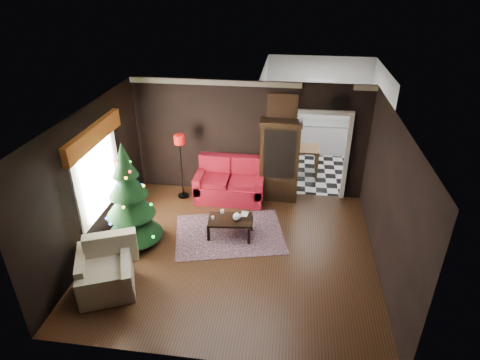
# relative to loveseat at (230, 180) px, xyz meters

# --- Properties ---
(floor) EXTENTS (5.50, 5.50, 0.00)m
(floor) POSITION_rel_loveseat_xyz_m (0.40, -2.05, -0.50)
(floor) COLOR black
(floor) RESTS_ON ground
(ceiling) EXTENTS (5.50, 5.50, 0.00)m
(ceiling) POSITION_rel_loveseat_xyz_m (0.40, -2.05, 2.30)
(ceiling) COLOR white
(ceiling) RESTS_ON ground
(wall_back) EXTENTS (5.50, 0.00, 5.50)m
(wall_back) POSITION_rel_loveseat_xyz_m (0.40, 0.45, 0.90)
(wall_back) COLOR black
(wall_back) RESTS_ON ground
(wall_front) EXTENTS (5.50, 0.00, 5.50)m
(wall_front) POSITION_rel_loveseat_xyz_m (0.40, -4.55, 0.90)
(wall_front) COLOR black
(wall_front) RESTS_ON ground
(wall_left) EXTENTS (0.00, 5.50, 5.50)m
(wall_left) POSITION_rel_loveseat_xyz_m (-2.35, -2.05, 0.90)
(wall_left) COLOR black
(wall_left) RESTS_ON ground
(wall_right) EXTENTS (0.00, 5.50, 5.50)m
(wall_right) POSITION_rel_loveseat_xyz_m (3.15, -2.05, 0.90)
(wall_right) COLOR black
(wall_right) RESTS_ON ground
(doorway) EXTENTS (1.10, 0.10, 2.10)m
(doorway) POSITION_rel_loveseat_xyz_m (2.10, 0.45, 0.55)
(doorway) COLOR silver
(doorway) RESTS_ON ground
(left_window) EXTENTS (0.05, 1.60, 1.40)m
(left_window) POSITION_rel_loveseat_xyz_m (-2.31, -1.85, 0.95)
(left_window) COLOR white
(left_window) RESTS_ON wall_left
(valance) EXTENTS (0.12, 2.10, 0.35)m
(valance) POSITION_rel_loveseat_xyz_m (-2.23, -1.85, 1.77)
(valance) COLOR brown
(valance) RESTS_ON wall_left
(kitchen_floor) EXTENTS (3.00, 3.00, 0.00)m
(kitchen_floor) POSITION_rel_loveseat_xyz_m (2.10, 1.95, -0.50)
(kitchen_floor) COLOR white
(kitchen_floor) RESTS_ON ground
(kitchen_window) EXTENTS (0.70, 0.06, 0.70)m
(kitchen_window) POSITION_rel_loveseat_xyz_m (2.10, 3.40, 1.20)
(kitchen_window) COLOR white
(kitchen_window) RESTS_ON ground
(rug) EXTENTS (2.57, 2.12, 0.01)m
(rug) POSITION_rel_loveseat_xyz_m (0.22, -1.46, -0.49)
(rug) COLOR #634854
(rug) RESTS_ON ground
(loveseat) EXTENTS (1.70, 0.90, 1.00)m
(loveseat) POSITION_rel_loveseat_xyz_m (0.00, 0.00, 0.00)
(loveseat) COLOR #9D0A17
(loveseat) RESTS_ON ground
(curio_cabinet) EXTENTS (0.90, 0.45, 1.90)m
(curio_cabinet) POSITION_rel_loveseat_xyz_m (1.15, 0.22, 0.45)
(curio_cabinet) COLOR black
(curio_cabinet) RESTS_ON ground
(floor_lamp) EXTENTS (0.30, 0.30, 1.60)m
(floor_lamp) POSITION_rel_loveseat_xyz_m (-1.15, -0.08, 0.33)
(floor_lamp) COLOR black
(floor_lamp) RESTS_ON ground
(christmas_tree) EXTENTS (1.47, 1.47, 2.18)m
(christmas_tree) POSITION_rel_loveseat_xyz_m (-1.66, -1.99, 0.55)
(christmas_tree) COLOR black
(christmas_tree) RESTS_ON ground
(armchair) EXTENTS (1.25, 1.25, 0.97)m
(armchair) POSITION_rel_loveseat_xyz_m (-1.63, -3.38, -0.04)
(armchair) COLOR tan
(armchair) RESTS_ON ground
(coffee_table) EXTENTS (0.96, 0.64, 0.41)m
(coffee_table) POSITION_rel_loveseat_xyz_m (0.25, -1.51, -0.28)
(coffee_table) COLOR black
(coffee_table) RESTS_ON rug
(teapot) EXTENTS (0.22, 0.22, 0.18)m
(teapot) POSITION_rel_loveseat_xyz_m (0.39, -1.54, 0.01)
(teapot) COLOR white
(teapot) RESTS_ON coffee_table
(cup_a) EXTENTS (0.09, 0.09, 0.07)m
(cup_a) POSITION_rel_loveseat_xyz_m (0.04, -1.30, -0.05)
(cup_a) COLOR white
(cup_a) RESTS_ON coffee_table
(cup_b) EXTENTS (0.08, 0.08, 0.06)m
(cup_b) POSITION_rel_loveseat_xyz_m (-0.11, -1.56, -0.05)
(cup_b) COLOR white
(cup_b) RESTS_ON coffee_table
(book) EXTENTS (0.15, 0.03, 0.20)m
(book) POSITION_rel_loveseat_xyz_m (0.44, -1.30, 0.02)
(book) COLOR tan
(book) RESTS_ON coffee_table
(wall_clock) EXTENTS (0.32, 0.32, 0.06)m
(wall_clock) POSITION_rel_loveseat_xyz_m (2.35, 0.40, 1.88)
(wall_clock) COLOR white
(wall_clock) RESTS_ON wall_back
(painting) EXTENTS (0.62, 0.05, 0.52)m
(painting) POSITION_rel_loveseat_xyz_m (1.15, 0.41, 1.75)
(painting) COLOR #AE7849
(painting) RESTS_ON wall_back
(kitchen_counter) EXTENTS (1.80, 0.60, 0.90)m
(kitchen_counter) POSITION_rel_loveseat_xyz_m (2.10, 3.15, -0.05)
(kitchen_counter) COLOR white
(kitchen_counter) RESTS_ON ground
(kitchen_table) EXTENTS (0.70, 0.70, 0.75)m
(kitchen_table) POSITION_rel_loveseat_xyz_m (1.80, 1.65, -0.12)
(kitchen_table) COLOR brown
(kitchen_table) RESTS_ON ground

